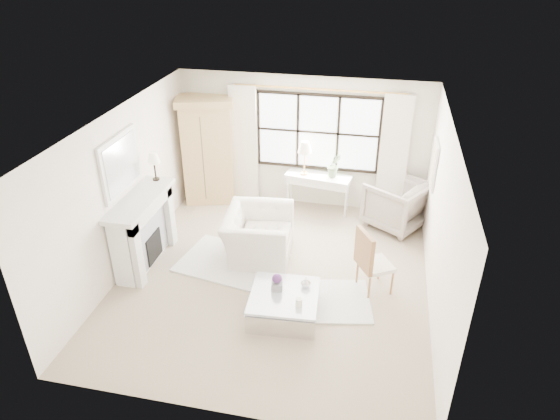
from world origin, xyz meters
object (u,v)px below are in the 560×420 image
at_px(club_armchair, 258,235).
at_px(coffee_table, 284,305).
at_px(console_table, 318,193).
at_px(armoire, 208,150).

relative_size(club_armchair, coffee_table, 1.20).
xyz_separation_m(console_table, club_armchair, (-0.79, -1.84, 0.02)).
bearing_deg(club_armchair, console_table, -27.90).
xyz_separation_m(club_armchair, coffee_table, (0.77, -1.47, -0.23)).
height_order(console_table, coffee_table, console_table).
bearing_deg(coffee_table, armoire, 120.66).
relative_size(armoire, console_table, 1.66).
distance_m(armoire, coffee_table, 4.16).
relative_size(console_table, coffee_table, 1.27).
bearing_deg(console_table, armoire, -172.17).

